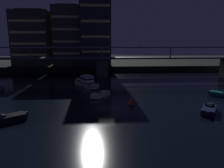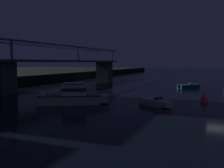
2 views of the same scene
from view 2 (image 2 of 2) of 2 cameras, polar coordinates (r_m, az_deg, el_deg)
ground_plane at (r=32.66m, az=23.00°, el=-5.13°), size 400.00×400.00×0.00m
cabin_cruiser_near_left at (r=33.59m, az=-9.05°, el=-2.71°), size 6.24×9.00×2.79m
speedboat_mid_center at (r=55.48m, az=16.88°, el=-0.51°), size 4.26×4.50×1.16m
speedboat_mid_right at (r=32.59m, az=9.73°, el=-4.08°), size 3.99×4.69×1.16m
channel_buoy at (r=36.83m, az=20.24°, el=-3.18°), size 0.90×0.90×1.76m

